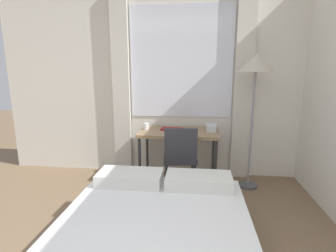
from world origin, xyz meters
TOP-DOWN VIEW (x-y plane):
  - wall_back_with_window at (0.03, 2.82)m, footprint 4.72×0.13m
  - desk at (0.22, 2.45)m, footprint 1.03×0.59m
  - desk_chair at (0.27, 2.15)m, footprint 0.44×0.44m
  - standing_lamp at (1.14, 2.43)m, footprint 0.41×0.41m
  - telephone at (0.64, 2.49)m, footprint 0.14×0.16m
  - book at (0.13, 2.49)m, footprint 0.29×0.18m
  - mug at (-0.21, 2.49)m, footprint 0.07×0.07m

SIDE VIEW (x-z plane):
  - desk_chair at x=0.27m, z-range 0.07..0.92m
  - desk at x=0.22m, z-range 0.30..1.02m
  - book at x=0.13m, z-range 0.72..0.75m
  - mug at x=-0.21m, z-range 0.72..0.81m
  - telephone at x=0.64m, z-range 0.72..0.82m
  - wall_back_with_window at x=0.03m, z-range 0.00..2.70m
  - standing_lamp at x=1.14m, z-range 0.65..2.34m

